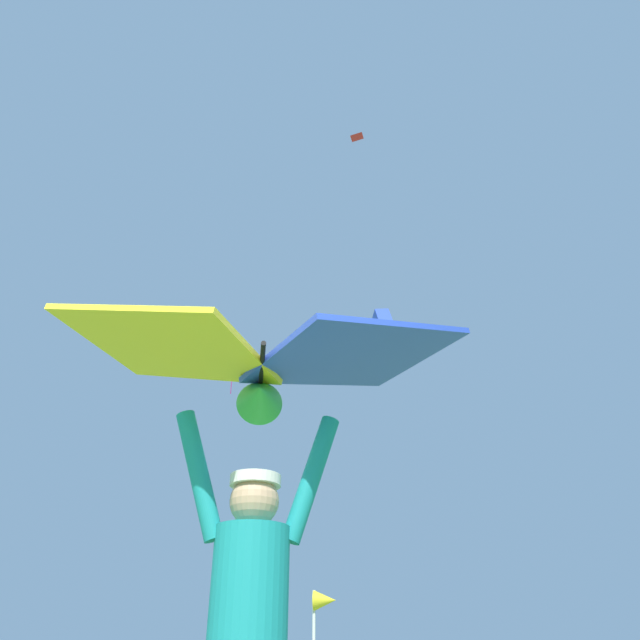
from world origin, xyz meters
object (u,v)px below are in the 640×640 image
at_px(distant_kite_blue_low_left, 383,322).
at_px(marker_flag, 323,610).
at_px(held_stunt_kite, 262,361).
at_px(distant_kite_magenta_low_right, 233,366).
at_px(distant_kite_red_high_right, 357,137).
at_px(kite_flyer_person, 247,636).
at_px(distant_kite_green_far_center, 183,326).

distance_m(distant_kite_blue_low_left, marker_flag, 18.36).
height_order(held_stunt_kite, distant_kite_blue_low_left, distant_kite_blue_low_left).
relative_size(distant_kite_blue_low_left, distant_kite_magenta_low_right, 0.44).
bearing_deg(distant_kite_red_high_right, distant_kite_blue_low_left, 81.31).
bearing_deg(kite_flyer_person, marker_flag, 96.57).
bearing_deg(distant_kite_red_high_right, distant_kite_magenta_low_right, 122.55).
relative_size(kite_flyer_person, held_stunt_kite, 0.96).
bearing_deg(distant_kite_red_high_right, kite_flyer_person, -86.57).
distance_m(held_stunt_kite, distant_kite_red_high_right, 25.02).
relative_size(distant_kite_green_far_center, distant_kite_red_high_right, 1.99).
bearing_deg(marker_flag, distant_kite_blue_low_left, 89.44).
bearing_deg(held_stunt_kite, distant_kite_blue_low_left, 91.53).
xyz_separation_m(distant_kite_blue_low_left, distant_kite_red_high_right, (-0.48, -3.14, 7.65)).
distance_m(kite_flyer_person, held_stunt_kite, 1.24).
bearing_deg(distant_kite_green_far_center, distant_kite_red_high_right, -29.52).
bearing_deg(distant_kite_green_far_center, marker_flag, -58.79).
bearing_deg(held_stunt_kite, distant_kite_red_high_right, 93.50).
relative_size(kite_flyer_person, distant_kite_blue_low_left, 1.65).
height_order(distant_kite_blue_low_left, distant_kite_magenta_low_right, distant_kite_magenta_low_right).
bearing_deg(distant_kite_red_high_right, distant_kite_green_far_center, 150.48).
relative_size(kite_flyer_person, distant_kite_red_high_right, 2.57).
xyz_separation_m(kite_flyer_person, distant_kite_red_high_right, (-0.98, 16.27, 20.14)).
bearing_deg(distant_kite_green_far_center, held_stunt_kite, -64.33).
bearing_deg(distant_kite_red_high_right, held_stunt_kite, -86.50).
distance_m(kite_flyer_person, distant_kite_green_far_center, 28.04).
bearing_deg(kite_flyer_person, distant_kite_red_high_right, 93.43).
relative_size(distant_kite_blue_low_left, distant_kite_green_far_center, 0.79).
bearing_deg(held_stunt_kite, distant_kite_green_far_center, 115.67).
bearing_deg(distant_kite_blue_low_left, distant_kite_green_far_center, 167.49).
bearing_deg(kite_flyer_person, held_stunt_kite, -73.21).
xyz_separation_m(kite_flyer_person, distant_kite_green_far_center, (-10.40, 21.61, 14.53)).
height_order(distant_kite_red_high_right, marker_flag, distant_kite_red_high_right).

